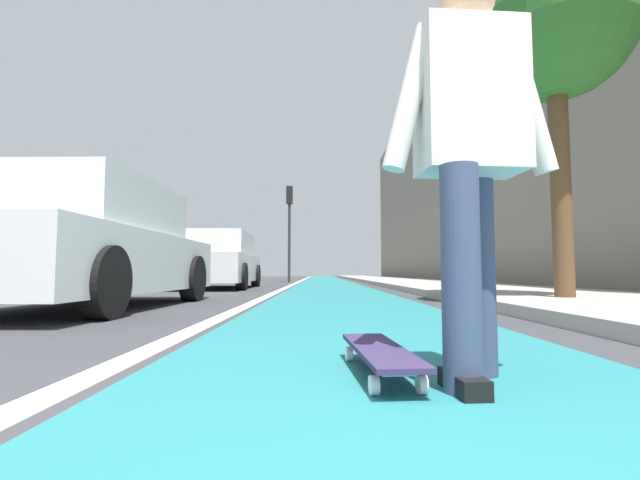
% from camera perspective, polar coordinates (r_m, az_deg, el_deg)
% --- Properties ---
extents(ground_plane, '(80.00, 80.00, 0.00)m').
position_cam_1_polar(ground_plane, '(10.66, 1.60, -6.47)').
color(ground_plane, '#38383D').
extents(bike_lane_paint, '(56.00, 2.20, 0.00)m').
position_cam_1_polar(bike_lane_paint, '(24.65, 0.65, -5.16)').
color(bike_lane_paint, '#237075').
rests_on(bike_lane_paint, ground).
extents(lane_stripe_white, '(52.00, 0.16, 0.01)m').
position_cam_1_polar(lane_stripe_white, '(20.67, -2.69, -5.35)').
color(lane_stripe_white, silver).
rests_on(lane_stripe_white, ground).
extents(sidewalk_curb, '(52.00, 3.20, 0.12)m').
position_cam_1_polar(sidewalk_curb, '(18.97, 10.47, -5.21)').
color(sidewalk_curb, '#9E9B93').
rests_on(sidewalk_curb, ground).
extents(building_facade, '(40.00, 1.20, 11.40)m').
position_cam_1_polar(building_facade, '(24.15, 15.78, 8.60)').
color(building_facade, gray).
rests_on(building_facade, ground).
extents(skateboard, '(0.85, 0.26, 0.11)m').
position_cam_1_polar(skateboard, '(1.93, 7.64, -14.09)').
color(skateboard, white).
rests_on(skateboard, ground).
extents(skater_person, '(0.48, 0.72, 1.64)m').
position_cam_1_polar(skater_person, '(1.91, 18.58, 11.58)').
color(skater_person, '#384260').
rests_on(skater_person, ground).
extents(parked_car_near, '(4.27, 2.05, 1.50)m').
position_cam_1_polar(parked_car_near, '(6.04, -27.72, -0.86)').
color(parked_car_near, silver).
rests_on(parked_car_near, ground).
extents(parked_car_mid, '(4.59, 2.02, 1.49)m').
position_cam_1_polar(parked_car_mid, '(12.30, -12.97, -2.70)').
color(parked_car_mid, silver).
rests_on(parked_car_mid, ground).
extents(traffic_light, '(0.33, 0.28, 4.27)m').
position_cam_1_polar(traffic_light, '(19.88, -3.94, 3.13)').
color(traffic_light, '#2D2D2D').
rests_on(traffic_light, ground).
extents(street_tree_near, '(2.00, 2.00, 4.66)m').
position_cam_1_polar(street_tree_near, '(7.10, 27.82, 23.00)').
color(street_tree_near, brown).
rests_on(street_tree_near, ground).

